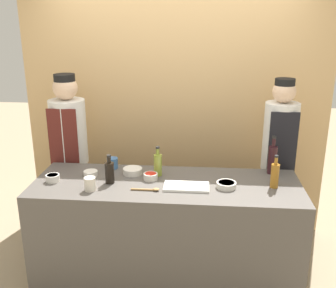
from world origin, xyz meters
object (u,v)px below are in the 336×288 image
(bottle_wine, at_px, (272,159))
(wooden_spoon, at_px, (148,189))
(chef_left, at_px, (70,154))
(sauce_bowl_purple, at_px, (53,178))
(sauce_bowl_white, at_px, (133,171))
(bottle_amber, at_px, (275,175))
(bottle_soy, at_px, (110,172))
(cup_blue, at_px, (112,163))
(sauce_bowl_red, at_px, (151,176))
(sauce_bowl_brown, at_px, (91,173))
(chef_right, at_px, (278,160))
(cup_cream, at_px, (90,184))
(bottle_oil, at_px, (158,164))
(sauce_bowl_yellow, at_px, (226,185))
(cutting_board, at_px, (186,187))

(bottle_wine, bearing_deg, wooden_spoon, -156.04)
(chef_left, bearing_deg, sauce_bowl_purple, -84.40)
(sauce_bowl_purple, height_order, sauce_bowl_white, sauce_bowl_purple)
(sauce_bowl_purple, relative_size, bottle_amber, 0.42)
(bottle_soy, relative_size, cup_blue, 2.49)
(sauce_bowl_white, xyz_separation_m, bottle_wine, (1.18, 0.12, 0.10))
(sauce_bowl_purple, bearing_deg, bottle_amber, 1.31)
(sauce_bowl_purple, distance_m, bottle_wine, 1.83)
(sauce_bowl_red, bearing_deg, bottle_wine, 12.63)
(sauce_bowl_brown, distance_m, wooden_spoon, 0.58)
(sauce_bowl_red, xyz_separation_m, chef_right, (1.12, 0.52, -0.01))
(cup_cream, relative_size, chef_right, 0.06)
(bottle_oil, xyz_separation_m, bottle_amber, (0.93, -0.16, 0.00))
(sauce_bowl_yellow, distance_m, sauce_bowl_purple, 1.39)
(sauce_bowl_purple, height_order, bottle_oil, bottle_oil)
(sauce_bowl_brown, relative_size, bottle_oil, 0.46)
(cup_blue, distance_m, chef_left, 0.56)
(chef_right, bearing_deg, cutting_board, -141.24)
(cutting_board, xyz_separation_m, chef_left, (-1.15, 0.65, 0.01))
(sauce_bowl_brown, xyz_separation_m, cutting_board, (0.81, -0.17, -0.02))
(chef_left, height_order, chef_right, chef_left)
(cup_blue, distance_m, chef_right, 1.51)
(sauce_bowl_white, distance_m, chef_left, 0.79)
(bottle_soy, bearing_deg, cutting_board, -4.07)
(bottle_oil, bearing_deg, wooden_spoon, -96.99)
(chef_left, distance_m, chef_right, 1.96)
(chef_left, bearing_deg, bottle_oil, -25.09)
(sauce_bowl_purple, relative_size, chef_left, 0.07)
(bottle_oil, distance_m, bottle_amber, 0.95)
(chef_right, bearing_deg, bottle_soy, -156.90)
(cutting_board, bearing_deg, cup_blue, 151.47)
(sauce_bowl_yellow, bearing_deg, bottle_soy, 179.12)
(sauce_bowl_white, xyz_separation_m, cup_blue, (-0.20, 0.12, 0.02))
(chef_right, bearing_deg, chef_left, 180.00)
(sauce_bowl_brown, xyz_separation_m, bottle_amber, (1.49, -0.10, 0.08))
(bottle_oil, bearing_deg, sauce_bowl_red, -116.69)
(cutting_board, relative_size, chef_left, 0.21)
(sauce_bowl_red, bearing_deg, sauce_bowl_white, 147.42)
(sauce_bowl_white, relative_size, chef_left, 0.10)
(cutting_board, bearing_deg, bottle_wine, 27.19)
(bottle_amber, height_order, chef_right, chef_right)
(chef_right, bearing_deg, sauce_bowl_brown, -163.40)
(sauce_bowl_brown, bearing_deg, chef_left, 124.63)
(cup_cream, distance_m, chef_left, 0.87)
(bottle_amber, distance_m, cup_cream, 1.43)
(bottle_amber, bearing_deg, bottle_wine, 84.68)
(sauce_bowl_purple, relative_size, bottle_oil, 0.44)
(bottle_soy, distance_m, chef_left, 0.81)
(sauce_bowl_purple, distance_m, bottle_soy, 0.47)
(cup_cream, bearing_deg, bottle_oil, 35.35)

